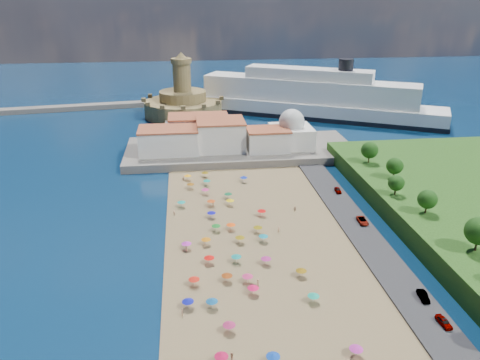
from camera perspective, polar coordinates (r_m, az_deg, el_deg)
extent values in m
plane|color=#071938|center=(120.12, -0.46, -8.07)|extent=(700.00, 700.00, 0.00)
cube|color=#59544C|center=(187.11, 0.05, 3.68)|extent=(90.00, 36.00, 3.00)
cube|color=#59544C|center=(219.44, -6.82, 6.20)|extent=(18.00, 70.00, 2.40)
cube|color=silver|center=(180.34, -8.69, 4.72)|extent=(22.00, 14.00, 9.00)
cube|color=silver|center=(182.37, -2.38, 5.48)|extent=(18.00, 16.00, 11.00)
cube|color=silver|center=(181.25, 3.43, 4.86)|extent=(16.00, 12.00, 8.00)
cube|color=silver|center=(193.61, -5.05, 6.23)|extent=(24.00, 14.00, 10.00)
cube|color=silver|center=(186.98, 6.24, 5.30)|extent=(16.00, 16.00, 8.00)
sphere|color=silver|center=(185.37, 6.32, 7.08)|extent=(10.00, 10.00, 10.00)
cylinder|color=silver|center=(184.44, 6.37, 8.22)|extent=(1.20, 1.20, 1.60)
cylinder|color=olive|center=(247.82, -6.93, 8.68)|extent=(40.00, 40.00, 8.00)
cylinder|color=olive|center=(246.43, -7.00, 10.15)|extent=(24.00, 24.00, 5.00)
cylinder|color=olive|center=(244.70, -7.10, 12.33)|extent=(9.00, 9.00, 14.00)
cylinder|color=olive|center=(243.50, -7.19, 14.23)|extent=(10.40, 10.40, 2.40)
cone|color=olive|center=(243.16, -7.22, 14.86)|extent=(6.00, 6.00, 3.00)
cube|color=black|center=(248.31, 8.11, 7.96)|extent=(131.46, 81.90, 2.21)
cube|color=white|center=(247.62, 8.15, 8.63)|extent=(130.38, 81.08, 8.20)
cube|color=white|center=(245.63, 8.27, 10.80)|extent=(104.48, 65.19, 10.93)
cube|color=white|center=(244.22, 8.38, 12.69)|extent=(62.42, 40.85, 5.47)
cylinder|color=black|center=(240.21, 12.80, 13.56)|extent=(7.29, 7.29, 5.47)
cylinder|color=gray|center=(118.50, -6.54, -7.98)|extent=(0.07, 0.07, 2.00)
cone|color=#C92BC2|center=(118.05, -6.56, -7.60)|extent=(2.50, 2.50, 0.60)
cylinder|color=gray|center=(105.49, 0.92, -11.95)|extent=(0.07, 0.07, 2.00)
cone|color=#C62A66|center=(105.00, 0.93, -11.54)|extent=(2.50, 2.50, 0.60)
cylinder|color=gray|center=(119.91, -4.17, -7.50)|extent=(0.07, 0.07, 2.00)
cone|color=orange|center=(119.47, -4.18, -7.13)|extent=(2.50, 2.50, 0.60)
cylinder|color=gray|center=(101.94, 1.61, -13.30)|extent=(0.07, 0.07, 2.00)
cone|color=#D2104A|center=(101.42, 1.61, -12.89)|extent=(2.50, 2.50, 0.60)
cylinder|color=gray|center=(160.65, -6.39, 0.31)|extent=(0.07, 0.07, 2.00)
cone|color=#FFA70B|center=(160.32, -6.40, 0.60)|extent=(2.50, 2.50, 0.60)
cylinder|color=gray|center=(86.37, -2.27, -20.98)|extent=(0.07, 0.07, 2.00)
cone|color=#B90E3F|center=(85.76, -2.28, -20.54)|extent=(2.50, 2.50, 0.60)
cylinder|color=gray|center=(126.71, -1.11, -5.73)|extent=(0.07, 0.07, 2.00)
cone|color=#FE4E0B|center=(126.29, -1.11, -5.37)|extent=(2.50, 2.50, 0.60)
cylinder|color=gray|center=(153.48, -6.05, -0.74)|extent=(0.07, 0.07, 2.00)
cone|color=#854D0C|center=(153.14, -6.07, -0.42)|extent=(2.50, 2.50, 0.60)
cylinder|color=gray|center=(140.84, -7.14, -2.94)|extent=(0.07, 0.07, 2.00)
cone|color=#109383|center=(140.46, -7.16, -2.60)|extent=(2.50, 2.50, 0.60)
cylinder|color=gray|center=(162.72, -4.28, 0.67)|extent=(0.07, 0.07, 2.00)
cone|color=#7D620B|center=(162.40, -4.29, 0.97)|extent=(2.50, 2.50, 0.60)
cylinder|color=gray|center=(148.87, -4.25, -1.41)|extent=(0.07, 0.07, 2.00)
cone|color=#CC2B7A|center=(148.51, -4.26, -1.09)|extent=(2.50, 2.50, 0.60)
cylinder|color=gray|center=(105.79, -1.59, -11.85)|extent=(0.07, 0.07, 2.00)
cone|color=#90380D|center=(105.29, -1.60, -11.44)|extent=(2.50, 2.50, 0.60)
cylinder|color=gray|center=(98.72, -6.36, -14.78)|extent=(0.07, 0.07, 2.00)
cone|color=#0C11A0|center=(98.19, -6.38, -14.36)|extent=(2.50, 2.50, 0.60)
cylinder|color=gray|center=(112.25, -3.77, -9.71)|extent=(0.07, 0.07, 2.00)
cone|color=red|center=(111.78, -3.78, -9.32)|extent=(2.50, 2.50, 0.60)
cylinder|color=gray|center=(133.47, -3.51, -4.26)|extent=(0.07, 0.07, 2.00)
cone|color=#100DB0|center=(133.08, -3.52, -3.91)|extent=(2.50, 2.50, 0.60)
cylinder|color=gray|center=(120.50, -0.01, -7.28)|extent=(0.07, 0.07, 2.00)
cone|color=#836A0B|center=(120.06, -0.01, -6.91)|extent=(2.50, 2.50, 0.60)
cylinder|color=gray|center=(86.50, 4.05, -20.95)|extent=(0.07, 0.07, 2.00)
cone|color=#0D3CAD|center=(85.89, 4.07, -20.51)|extent=(2.50, 2.50, 0.60)
cylinder|color=gray|center=(105.01, -5.61, -12.24)|extent=(0.07, 0.07, 2.00)
cone|color=red|center=(104.51, -5.63, -11.83)|extent=(2.50, 2.50, 0.60)
cylinder|color=gray|center=(92.48, -1.33, -17.55)|extent=(0.07, 0.07, 2.00)
cone|color=#A42354|center=(91.91, -1.33, -17.12)|extent=(2.50, 2.50, 0.60)
cylinder|color=gray|center=(126.31, -2.94, -5.85)|extent=(0.07, 0.07, 2.00)
cone|color=#147121|center=(125.89, -2.95, -5.49)|extent=(2.50, 2.50, 0.60)
cylinder|color=gray|center=(140.75, -3.53, -2.82)|extent=(0.07, 0.07, 2.00)
cone|color=#DB4A11|center=(140.38, -3.54, -2.48)|extent=(2.50, 2.50, 0.60)
cylinder|color=gray|center=(140.90, -1.21, -2.75)|extent=(0.07, 0.07, 2.00)
cone|color=yellow|center=(140.53, -1.21, -2.41)|extent=(2.50, 2.50, 0.60)
cylinder|color=gray|center=(134.46, 2.66, -4.03)|extent=(0.07, 0.07, 2.00)
cone|color=red|center=(134.07, 2.67, -3.69)|extent=(2.50, 2.50, 0.60)
cylinder|color=gray|center=(125.44, 2.19, -6.05)|extent=(0.07, 0.07, 2.00)
cone|color=#7E6C0B|center=(125.02, 2.20, -5.68)|extent=(2.50, 2.50, 0.60)
cylinder|color=gray|center=(90.00, 13.94, -19.64)|extent=(0.07, 0.07, 2.00)
cone|color=#BA279D|center=(89.41, 14.00, -19.21)|extent=(2.50, 2.50, 0.60)
cylinder|color=gray|center=(111.86, 3.19, -9.82)|extent=(0.07, 0.07, 2.00)
cone|color=#A82477|center=(111.39, 3.20, -9.43)|extent=(2.50, 2.50, 0.60)
cylinder|color=gray|center=(145.42, -1.45, -1.94)|extent=(0.07, 0.07, 2.00)
cone|color=#116235|center=(145.05, -1.45, -1.61)|extent=(2.50, 2.50, 0.60)
cylinder|color=gray|center=(155.76, -4.06, -0.32)|extent=(0.07, 0.07, 2.00)
cone|color=#10947C|center=(155.42, -4.07, -0.01)|extent=(2.50, 2.50, 0.60)
cylinder|color=gray|center=(108.26, 7.46, -11.18)|extent=(0.07, 0.07, 2.00)
cone|color=#805B0B|center=(107.78, 7.48, -10.78)|extent=(2.50, 2.50, 0.60)
cylinder|color=gray|center=(121.23, 2.86, -7.12)|extent=(0.07, 0.07, 2.00)
cone|color=teal|center=(120.79, 2.87, -6.75)|extent=(2.50, 2.50, 0.60)
cylinder|color=gray|center=(158.15, 0.46, 0.09)|extent=(0.07, 0.07, 2.00)
cone|color=#0D27B2|center=(157.82, 0.46, 0.39)|extent=(2.50, 2.50, 0.60)
cylinder|color=gray|center=(98.34, -3.44, -14.83)|extent=(0.07, 0.07, 2.00)
cone|color=#0E5189|center=(97.81, -3.45, -14.41)|extent=(2.50, 2.50, 0.60)
cylinder|color=gray|center=(100.78, 8.92, -14.07)|extent=(0.07, 0.07, 2.00)
cone|color=#11A080|center=(100.26, 8.95, -13.65)|extent=(2.50, 2.50, 0.60)
cylinder|color=gray|center=(112.46, -0.45, -9.59)|extent=(0.07, 0.07, 2.00)
cone|color=#0E8782|center=(112.00, -0.45, -9.20)|extent=(2.50, 2.50, 0.60)
imported|color=tan|center=(125.98, 4.73, -6.02)|extent=(0.80, 0.75, 1.83)
imported|color=tan|center=(104.64, 2.20, -12.38)|extent=(0.97, 0.93, 1.68)
imported|color=tan|center=(86.88, -1.00, -20.75)|extent=(0.64, 1.69, 1.79)
imported|color=tan|center=(160.44, -6.91, 0.17)|extent=(0.97, 0.85, 1.56)
imported|color=tan|center=(117.47, -6.59, -8.33)|extent=(0.91, 1.04, 1.80)
imported|color=tan|center=(135.80, -8.04, -4.04)|extent=(1.23, 1.15, 1.67)
imported|color=tan|center=(140.64, -3.33, -2.86)|extent=(0.91, 1.05, 1.85)
imported|color=tan|center=(96.68, -7.07, -15.76)|extent=(0.49, 0.71, 1.88)
imported|color=tan|center=(138.24, 6.71, -3.51)|extent=(1.23, 1.48, 1.59)
imported|color=gray|center=(107.04, 21.44, -13.02)|extent=(2.01, 4.52, 1.44)
imported|color=gray|center=(101.38, 23.61, -15.54)|extent=(2.01, 4.30, 1.42)
imported|color=gray|center=(133.97, 14.72, -4.81)|extent=(2.66, 5.28, 1.43)
imported|color=gray|center=(152.38, 11.85, -1.21)|extent=(2.01, 4.30, 1.42)
cylinder|color=#382314|center=(118.20, 26.87, -6.92)|extent=(0.50, 0.50, 3.51)
sphere|color=#14380F|center=(116.84, 27.13, -5.55)|extent=(6.32, 6.32, 6.32)
cylinder|color=#382314|center=(132.29, 21.73, -3.19)|extent=(0.50, 0.50, 2.83)
sphere|color=#14380F|center=(131.30, 21.88, -2.18)|extent=(5.09, 5.09, 5.09)
cylinder|color=#382314|center=(141.24, 18.40, -1.20)|extent=(0.50, 0.50, 2.56)
sphere|color=#14380F|center=(140.39, 18.51, -0.33)|extent=(4.62, 4.62, 4.62)
cylinder|color=#382314|center=(153.54, 18.24, 0.74)|extent=(0.50, 0.50, 2.91)
sphere|color=#14380F|center=(152.67, 18.35, 1.66)|extent=(5.24, 5.24, 5.24)
cylinder|color=#382314|center=(165.30, 15.43, 2.60)|extent=(0.50, 0.50, 3.20)
sphere|color=#14380F|center=(164.41, 15.53, 3.55)|extent=(5.76, 5.76, 5.76)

